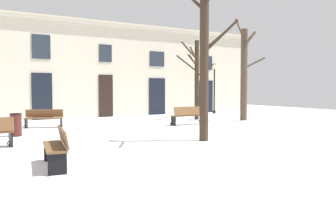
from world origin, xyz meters
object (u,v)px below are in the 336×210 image
Objects in this scene: tree_right_of_center at (196,77)px; bench_facing_shops at (44,118)px; tree_foreground at (244,72)px; litter_bin at (16,125)px; streetlamp at (214,82)px; bench_far_corner at (57,146)px; bench_near_lamp at (189,115)px; tree_left_of_center at (205,58)px.

tree_right_of_center is 8.57m from bench_facing_shops.
tree_foreground reaches higher than litter_bin.
streetlamp is 17.48m from bench_far_corner.
bench_far_corner is 8.36m from bench_facing_shops.
bench_facing_shops is at bearing 59.03° from litter_bin.
tree_right_of_center reaches higher than bench_far_corner.
streetlamp is 8.00m from bench_near_lamp.
bench_near_lamp is 6.82m from bench_facing_shops.
streetlamp is 1.92× the size of bench_near_lamp.
tree_foreground is 10.82m from bench_facing_shops.
tree_right_of_center is 12.62m from bench_far_corner.
tree_left_of_center reaches higher than bench_far_corner.
tree_right_of_center is 2.62× the size of bench_facing_shops.
bench_near_lamp is at bearing 135.15° from bench_far_corner.
bench_near_lamp reaches higher than bench_facing_shops.
tree_left_of_center reaches higher than streetlamp.
litter_bin is (-11.84, -0.44, -2.28)m from tree_foreground.
tree_foreground is 2.71m from tree_right_of_center.
tree_right_of_center is at bearing 57.16° from tree_left_of_center.
tree_right_of_center is 10.20m from litter_bin.
tree_left_of_center is 7.46m from litter_bin.
tree_foreground is at bearing -172.51° from bench_near_lamp.
tree_left_of_center is 3.05× the size of bench_near_lamp.
tree_right_of_center reaches higher than litter_bin.
streetlamp is (1.71, 4.88, -0.50)m from tree_foreground.
tree_foreground is 3.39× the size of bench_facing_shops.
bench_far_corner is at bearing -78.08° from bench_facing_shops.
tree_right_of_center is 3.52m from bench_near_lamp.
tree_right_of_center is 1.26× the size of streetlamp.
tree_left_of_center is at bearing -129.51° from streetlamp.
tree_left_of_center reaches higher than bench_near_lamp.
tree_foreground is 3.12× the size of bench_near_lamp.
tree_left_of_center is 8.31m from bench_facing_shops.
tree_foreground is 6.79× the size of litter_bin.
tree_foreground reaches higher than bench_facing_shops.
bench_near_lamp is at bearing -173.75° from tree_foreground.
tree_right_of_center reaches higher than bench_near_lamp.
streetlamp is at bearing 33.71° from bench_facing_shops.
tree_foreground is at bearing 125.95° from bench_far_corner.
bench_far_corner reaches higher than bench_facing_shops.
tree_left_of_center is at bearing 63.52° from bench_near_lamp.
bench_facing_shops is at bearing 179.15° from bench_far_corner.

